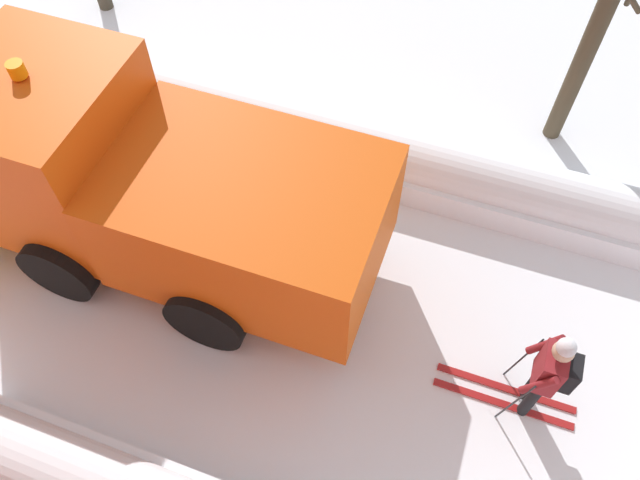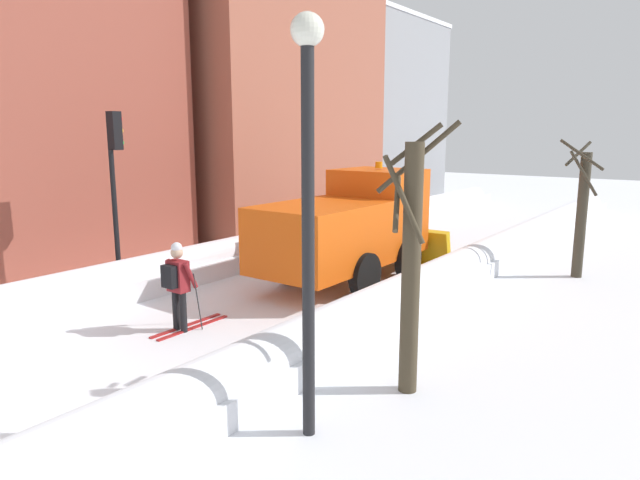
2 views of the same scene
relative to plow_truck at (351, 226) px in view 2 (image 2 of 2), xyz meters
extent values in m
plane|color=white|center=(-0.47, 0.70, -1.48)|extent=(80.00, 80.00, 0.00)
cube|color=white|center=(-3.42, 0.70, -1.23)|extent=(1.10, 36.00, 0.50)
cylinder|color=white|center=(-3.42, 0.70, -0.97)|extent=(0.90, 34.20, 0.90)
cube|color=white|center=(2.48, 0.70, -1.25)|extent=(1.10, 36.00, 0.45)
cylinder|color=white|center=(2.48, 0.70, -1.03)|extent=(0.90, 34.20, 0.90)
cube|color=brown|center=(-9.38, -3.85, 4.54)|extent=(6.33, 8.06, 12.03)
cube|color=#9E5642|center=(-9.38, 5.63, 5.30)|extent=(8.57, 9.59, 13.55)
cube|color=gray|center=(-9.38, 14.88, 3.35)|extent=(7.36, 7.77, 9.65)
cube|color=white|center=(-9.38, 14.88, 8.27)|extent=(7.46, 7.87, 0.20)
cube|color=#DB510F|center=(0.00, -1.32, -0.08)|extent=(2.30, 3.40, 1.60)
cube|color=#DB510F|center=(0.00, 1.38, 0.27)|extent=(2.20, 2.00, 2.30)
cube|color=black|center=(0.00, 2.34, 0.78)|extent=(1.85, 0.06, 1.01)
cube|color=gold|center=(0.00, 2.73, -0.93)|extent=(3.20, 0.46, 1.13)
cylinder|color=orange|center=(0.00, 1.38, 1.54)|extent=(0.20, 0.20, 0.18)
cylinder|color=black|center=(-1.15, 1.08, -0.93)|extent=(0.25, 1.10, 1.10)
cylinder|color=black|center=(1.15, 1.08, -0.93)|extent=(0.25, 1.10, 1.10)
cylinder|color=black|center=(-1.15, -1.12, -0.93)|extent=(0.25, 1.10, 1.10)
cylinder|color=black|center=(1.15, -1.12, -0.93)|extent=(0.25, 1.10, 1.10)
cylinder|color=black|center=(-0.73, -5.27, -1.07)|extent=(0.14, 0.14, 0.82)
cylinder|color=black|center=(-0.51, -5.27, -1.07)|extent=(0.14, 0.14, 0.82)
cube|color=maroon|center=(-0.62, -5.27, -0.35)|extent=(0.42, 0.26, 0.62)
cube|color=black|center=(-0.62, -5.48, -0.32)|extent=(0.32, 0.16, 0.44)
sphere|color=tan|center=(-0.62, -5.27, 0.12)|extent=(0.24, 0.24, 0.24)
sphere|color=silver|center=(-0.62, -5.27, 0.22)|extent=(0.22, 0.22, 0.22)
cylinder|color=maroon|center=(-0.88, -5.17, -0.32)|extent=(0.09, 0.33, 0.56)
cylinder|color=maroon|center=(-0.36, -5.17, -0.32)|extent=(0.09, 0.33, 0.56)
cube|color=maroon|center=(-0.73, -5.02, -1.46)|extent=(0.09, 1.80, 0.03)
cube|color=maroon|center=(-0.51, -5.02, -1.46)|extent=(0.09, 1.80, 0.03)
cylinder|color=#262628|center=(-0.92, -5.05, -0.88)|extent=(0.02, 0.19, 1.19)
cylinder|color=#262628|center=(-0.32, -5.05, -0.88)|extent=(0.02, 0.19, 1.19)
cylinder|color=black|center=(-3.94, -4.37, 0.27)|extent=(0.12, 0.12, 3.50)
cube|color=black|center=(-3.94, -4.23, 2.47)|extent=(0.28, 0.24, 0.90)
sphere|color=red|center=(-3.94, -4.10, 2.75)|extent=(0.18, 0.18, 0.18)
sphere|color=gold|center=(-3.94, -4.10, 2.47)|extent=(0.18, 0.18, 0.18)
sphere|color=green|center=(-3.94, -4.10, 2.19)|extent=(0.18, 0.18, 0.18)
cylinder|color=black|center=(3.83, -6.84, 0.97)|extent=(0.16, 0.16, 4.89)
sphere|color=silver|center=(3.83, -6.84, 3.59)|extent=(0.40, 0.40, 0.40)
cylinder|color=#423828|center=(4.28, -4.94, 0.41)|extent=(0.28, 0.28, 3.78)
cylinder|color=#423828|center=(4.18, -4.70, 2.25)|extent=(0.71, 0.42, 0.66)
cylinder|color=#423828|center=(4.08, -5.06, 1.42)|extent=(0.38, 0.65, 0.79)
cylinder|color=#423828|center=(4.25, -5.18, 1.51)|extent=(0.75, 0.18, 1.23)
cylinder|color=#423828|center=(4.14, -4.55, 2.06)|extent=(1.16, 0.53, 1.12)
cylinder|color=#3A3428|center=(4.80, 4.02, 0.22)|extent=(0.28, 0.28, 3.40)
cylinder|color=#3A3428|center=(4.55, 4.20, 1.87)|extent=(0.50, 0.82, 0.69)
cylinder|color=#3A3428|center=(4.81, 3.77, 1.38)|extent=(0.77, 0.11, 1.19)
cylinder|color=#3A3428|center=(4.75, 3.62, 1.87)|extent=(1.17, 0.24, 0.80)
camera|label=1|loc=(-4.08, -3.73, 6.31)|focal=34.99mm
camera|label=2|loc=(7.96, -12.21, 2.43)|focal=31.44mm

